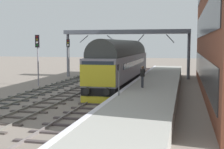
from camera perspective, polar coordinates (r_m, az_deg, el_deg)
ground_plane at (r=26.58m, az=-0.36°, el=-3.75°), size 140.00×140.00×0.00m
track_main at (r=26.57m, az=-0.36°, el=-3.63°), size 2.50×60.00×0.15m
track_adjacent_west at (r=27.56m, az=-7.32°, el=-3.34°), size 2.50×60.00×0.15m
track_adjacent_far_west at (r=28.78m, az=-13.14°, el=-3.06°), size 2.50×60.00×0.15m
station_platform at (r=25.91m, az=7.41°, el=-2.92°), size 4.00×44.00×1.01m
diesel_locomotive at (r=31.08m, az=1.75°, el=2.21°), size 2.74×17.97×4.68m
signal_post_mid at (r=32.99m, az=-13.28°, el=3.81°), size 0.44×0.22×5.20m
signal_post_far at (r=40.90m, az=-7.90°, el=3.88°), size 0.44×0.22×4.90m
platform_number_sign at (r=20.06m, az=1.21°, el=-0.09°), size 0.10×0.44×1.99m
waiting_passenger at (r=23.83m, az=5.53°, el=-0.03°), size 0.45×0.48×1.64m
overhead_footbridge at (r=39.83m, az=2.51°, el=7.33°), size 15.84×2.00×6.02m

